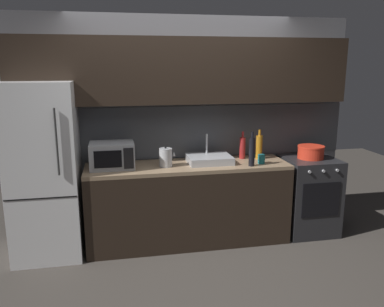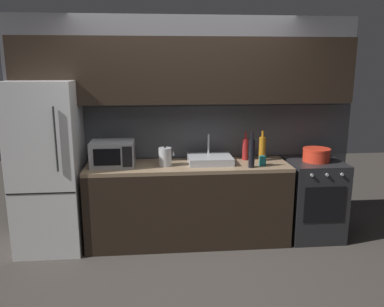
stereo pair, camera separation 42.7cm
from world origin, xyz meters
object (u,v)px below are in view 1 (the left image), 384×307
object	(u,v)px
oven_range	(308,195)
kettle	(166,157)
refrigerator	(45,171)
mug_teal	(261,159)
wine_bottle_amber	(259,147)
cooking_pot	(311,152)
wine_bottle_red	(242,148)
wine_bottle_dark	(252,152)
microwave	(112,155)

from	to	relation	value
oven_range	kettle	size ratio (longest dim) A/B	4.07
refrigerator	mug_teal	xyz separation A→B (m)	(2.29, -0.12, 0.05)
oven_range	wine_bottle_amber	distance (m)	0.85
refrigerator	cooking_pot	bearing A→B (deg)	0.00
refrigerator	wine_bottle_red	distance (m)	2.17
refrigerator	oven_range	world-z (taller)	refrigerator
oven_range	wine_bottle_dark	distance (m)	1.01
kettle	wine_bottle_amber	bearing A→B (deg)	6.99
microwave	kettle	bearing A→B (deg)	-5.76
microwave	cooking_pot	size ratio (longest dim) A/B	1.52
microwave	mug_teal	bearing A→B (deg)	-4.81
microwave	mug_teal	distance (m)	1.62
wine_bottle_dark	wine_bottle_red	bearing A→B (deg)	88.41
mug_teal	wine_bottle_red	bearing A→B (deg)	116.55
microwave	wine_bottle_dark	distance (m)	1.48
oven_range	wine_bottle_dark	world-z (taller)	wine_bottle_dark
microwave	wine_bottle_amber	world-z (taller)	wine_bottle_amber
oven_range	kettle	world-z (taller)	kettle
wine_bottle_dark	oven_range	bearing A→B (deg)	13.75
kettle	wine_bottle_dark	world-z (taller)	wine_bottle_dark
refrigerator	wine_bottle_dark	world-z (taller)	refrigerator
mug_teal	cooking_pot	xyz separation A→B (m)	(0.65, 0.12, 0.02)
microwave	wine_bottle_red	distance (m)	1.48
mug_teal	wine_bottle_dark	bearing A→B (deg)	-151.21
wine_bottle_amber	oven_range	bearing A→B (deg)	-9.31
microwave	wine_bottle_dark	size ratio (longest dim) A/B	1.23
microwave	cooking_pot	world-z (taller)	microwave
oven_range	cooking_pot	size ratio (longest dim) A/B	2.96
kettle	wine_bottle_red	xyz separation A→B (m)	(0.92, 0.19, 0.03)
kettle	wine_bottle_red	size ratio (longest dim) A/B	0.70
oven_range	microwave	size ratio (longest dim) A/B	1.96
refrigerator	oven_range	xyz separation A→B (m)	(2.94, -0.00, -0.46)
microwave	wine_bottle_dark	xyz separation A→B (m)	(1.47, -0.21, 0.02)
wine_bottle_red	cooking_pot	bearing A→B (deg)	-10.65
wine_bottle_dark	mug_teal	world-z (taller)	wine_bottle_dark
mug_teal	oven_range	bearing A→B (deg)	10.10
cooking_pot	mug_teal	bearing A→B (deg)	-169.81
refrigerator	wine_bottle_dark	size ratio (longest dim) A/B	4.86
wine_bottle_red	wine_bottle_amber	xyz separation A→B (m)	(0.18, -0.05, 0.01)
oven_range	cooking_pot	distance (m)	0.52
kettle	mug_teal	xyz separation A→B (m)	(1.05, -0.08, -0.05)
oven_range	wine_bottle_dark	size ratio (longest dim) A/B	2.42
kettle	oven_range	bearing A→B (deg)	1.24
kettle	wine_bottle_dark	bearing A→B (deg)	-9.78
refrigerator	microwave	world-z (taller)	refrigerator
microwave	wine_bottle_red	size ratio (longest dim) A/B	1.45
refrigerator	wine_bottle_dark	xyz separation A→B (m)	(2.15, -0.19, 0.15)
mug_teal	cooking_pot	bearing A→B (deg)	10.19
oven_range	wine_bottle_amber	size ratio (longest dim) A/B	2.63
kettle	wine_bottle_red	world-z (taller)	wine_bottle_red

